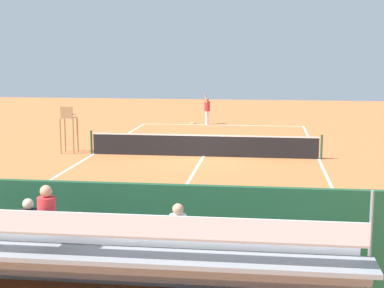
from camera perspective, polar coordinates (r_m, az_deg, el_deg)
ground_plane at (r=25.81m, az=1.13°, el=-1.23°), size 60.00×60.00×0.00m
court_line_markings at (r=25.84m, az=1.14°, el=-1.21°), size 10.10×22.20×0.01m
tennis_net at (r=25.72m, az=1.13°, el=-0.13°), size 10.30×0.10×1.07m
backdrop_wall at (r=12.13m, az=-6.09°, el=-8.43°), size 18.00×0.16×2.00m
bleacher_stand at (r=10.93m, az=-8.15°, el=-10.91°), size 9.06×2.40×2.48m
umpire_chair at (r=27.10m, az=-11.98°, el=1.88°), size 0.67×0.67×2.14m
courtside_bench at (r=12.70m, az=1.76°, el=-9.66°), size 1.80×0.40×0.93m
equipment_bag at (r=13.02m, az=-6.89°, el=-11.01°), size 0.90×0.36×0.36m
tennis_player at (r=36.82m, az=1.49°, el=3.49°), size 0.45×0.56×1.93m
tennis_racket at (r=37.53m, az=0.02°, el=2.07°), size 0.56×0.45×0.03m
tennis_ball_near at (r=34.41m, az=1.49°, el=1.44°), size 0.07×0.07×0.07m
tennis_ball_far at (r=34.19m, az=-1.65°, el=1.39°), size 0.07×0.07×0.07m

